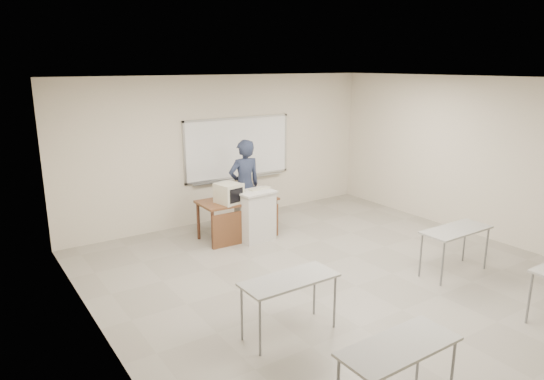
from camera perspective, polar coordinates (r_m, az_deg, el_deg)
floor at (r=7.47m, az=9.87°, el=-11.09°), size 7.00×8.00×0.01m
whiteboard at (r=10.25m, az=-4.01°, el=4.88°), size 2.48×0.10×1.31m
student_desks at (r=6.39m, az=18.63°, el=-9.60°), size 4.40×2.20×0.73m
instructor_desk at (r=9.07m, az=-3.75°, el=-2.47°), size 1.46×0.73×0.75m
podium at (r=9.02m, az=-1.96°, el=-3.03°), size 0.68×0.50×0.95m
crt_monitor at (r=8.84m, az=-5.15°, el=-0.39°), size 0.40×0.45×0.38m
laptop at (r=9.42m, az=-2.51°, el=-0.15°), size 0.35×0.33×0.26m
mouse at (r=9.38m, az=-1.22°, el=-0.46°), size 0.11×0.09×0.04m
keyboard at (r=9.02m, az=-1.45°, el=0.18°), size 0.44×0.18×0.02m
presenter at (r=9.43m, az=-3.25°, el=0.49°), size 0.69×0.47×1.82m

